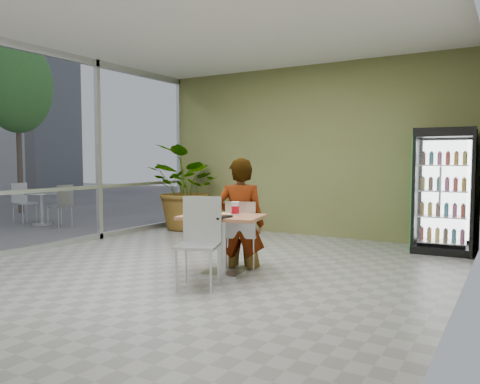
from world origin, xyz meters
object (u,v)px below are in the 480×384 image
at_px(seated_woman, 240,224).
at_px(potted_plant, 188,188).
at_px(chair_near, 200,234).
at_px(dining_table, 222,232).
at_px(chair_far, 241,229).
at_px(cafeteria_tray, 211,216).
at_px(beverage_fridge, 443,191).
at_px(soda_cup, 235,209).

xyz_separation_m(seated_woman, potted_plant, (-2.63, 2.33, 0.29)).
bearing_deg(chair_near, dining_table, 74.29).
distance_m(chair_far, seated_woman, 0.08).
relative_size(cafeteria_tray, beverage_fridge, 0.22).
height_order(dining_table, potted_plant, potted_plant).
distance_m(chair_far, soda_cup, 0.55).
bearing_deg(cafeteria_tray, chair_near, -79.56).
height_order(seated_woman, cafeteria_tray, seated_woman).
relative_size(dining_table, cafeteria_tray, 2.60).
xyz_separation_m(soda_cup, cafeteria_tray, (-0.18, -0.27, -0.07)).
relative_size(chair_far, cafeteria_tray, 2.10).
bearing_deg(beverage_fridge, dining_table, -130.78).
bearing_deg(chair_far, seated_woman, -68.14).
distance_m(cafeteria_tray, potted_plant, 4.04).
bearing_deg(dining_table, chair_far, 88.03).
height_order(chair_near, potted_plant, potted_plant).
distance_m(soda_cup, beverage_fridge, 3.52).
height_order(seated_woman, soda_cup, seated_woman).
relative_size(chair_near, seated_woman, 0.58).
distance_m(chair_near, beverage_fridge, 4.08).
bearing_deg(soda_cup, beverage_fridge, 55.87).
xyz_separation_m(soda_cup, potted_plant, (-2.83, 2.79, 0.03)).
bearing_deg(beverage_fridge, soda_cup, -128.64).
bearing_deg(chair_far, chair_near, 69.67).
height_order(chair_near, beverage_fridge, beverage_fridge).
distance_m(seated_woman, potted_plant, 3.52).
bearing_deg(potted_plant, chair_near, -51.16).
relative_size(dining_table, chair_far, 1.23).
distance_m(dining_table, seated_woman, 0.48).
bearing_deg(soda_cup, seated_woman, 113.34).
distance_m(dining_table, chair_far, 0.44).
distance_m(dining_table, potted_plant, 3.88).
bearing_deg(seated_woman, beverage_fridge, -154.06).
bearing_deg(potted_plant, seated_woman, -41.56).
bearing_deg(dining_table, seated_woman, 92.49).
xyz_separation_m(beverage_fridge, potted_plant, (-4.80, -0.12, -0.09)).
distance_m(soda_cup, potted_plant, 3.97).
height_order(chair_far, soda_cup, soda_cup).
relative_size(chair_far, soda_cup, 5.10).
distance_m(dining_table, beverage_fridge, 3.66).
bearing_deg(soda_cup, potted_plant, 135.38).
relative_size(soda_cup, beverage_fridge, 0.09).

